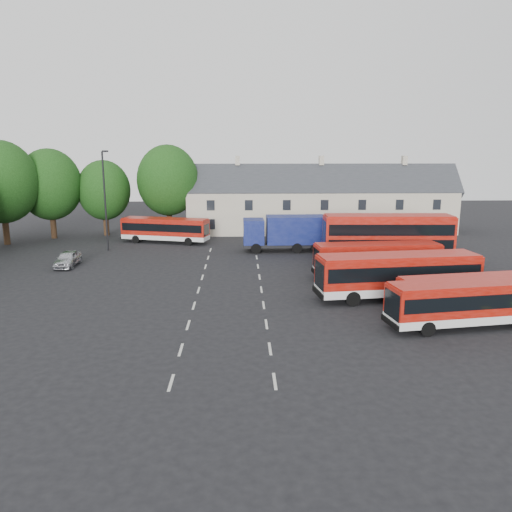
# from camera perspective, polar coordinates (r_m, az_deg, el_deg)

# --- Properties ---
(ground) EXTENTS (140.00, 140.00, 0.00)m
(ground) POSITION_cam_1_polar(r_m,az_deg,el_deg) (38.05, -6.83, -4.73)
(ground) COLOR black
(ground) RESTS_ON ground
(lane_markings) EXTENTS (5.15, 33.80, 0.01)m
(lane_markings) POSITION_cam_1_polar(r_m,az_deg,el_deg) (39.82, -2.99, -3.88)
(lane_markings) COLOR beige
(lane_markings) RESTS_ON ground
(treeline) EXTENTS (29.92, 32.59, 12.01)m
(treeline) POSITION_cam_1_polar(r_m,az_deg,el_deg) (60.80, -25.33, 6.96)
(treeline) COLOR black
(treeline) RESTS_ON ground
(terrace_houses) EXTENTS (35.70, 7.13, 10.06)m
(terrace_houses) POSITION_cam_1_polar(r_m,az_deg,el_deg) (67.47, 7.35, 6.02)
(terrace_houses) COLOR beige
(terrace_houses) RESTS_ON ground
(bus_row_a) EXTENTS (10.58, 3.90, 2.92)m
(bus_row_a) POSITION_cam_1_polar(r_m,az_deg,el_deg) (33.96, 23.19, -4.66)
(bus_row_a) COLOR silver
(bus_row_a) RESTS_ON ground
(bus_row_b) EXTENTS (10.51, 3.89, 2.90)m
(bus_row_b) POSITION_cam_1_polar(r_m,az_deg,el_deg) (35.60, 23.87, -3.98)
(bus_row_b) COLOR silver
(bus_row_b) RESTS_ON ground
(bus_row_c) EXTENTS (12.24, 4.11, 3.39)m
(bus_row_c) POSITION_cam_1_polar(r_m,az_deg,el_deg) (38.43, 15.90, -1.80)
(bus_row_c) COLOR silver
(bus_row_c) RESTS_ON ground
(bus_row_d) EXTENTS (10.04, 2.98, 2.80)m
(bus_row_d) POSITION_cam_1_polar(r_m,az_deg,el_deg) (41.45, 16.48, -1.33)
(bus_row_d) COLOR silver
(bus_row_d) RESTS_ON ground
(bus_row_e) EXTENTS (10.95, 3.40, 3.05)m
(bus_row_e) POSITION_cam_1_polar(r_m,az_deg,el_deg) (44.22, 13.69, -0.15)
(bus_row_e) COLOR silver
(bus_row_e) RESTS_ON ground
(bus_dd_south) EXTENTS (12.09, 3.14, 4.93)m
(bus_dd_south) POSITION_cam_1_polar(r_m,az_deg,el_deg) (48.77, 14.80, 2.10)
(bus_dd_south) COLOR silver
(bus_dd_south) RESTS_ON ground
(bus_dd_north) EXTENTS (9.97, 3.36, 4.01)m
(bus_dd_north) POSITION_cam_1_polar(r_m,az_deg,el_deg) (52.47, 13.48, 2.28)
(bus_dd_north) COLOR silver
(bus_dd_north) RESTS_ON ground
(bus_north) EXTENTS (10.61, 4.94, 2.93)m
(bus_north) POSITION_cam_1_polar(r_m,az_deg,el_deg) (60.21, -10.34, 3.16)
(bus_north) COLOR silver
(bus_north) RESTS_ON ground
(box_truck) EXTENTS (8.85, 2.90, 3.86)m
(box_truck) POSITION_cam_1_polar(r_m,az_deg,el_deg) (54.39, 3.36, 2.82)
(box_truck) COLOR black
(box_truck) RESTS_ON ground
(silver_car) EXTENTS (1.84, 4.38, 1.48)m
(silver_car) POSITION_cam_1_polar(r_m,az_deg,el_deg) (50.70, -20.72, -0.30)
(silver_car) COLOR #B1B3B9
(silver_car) RESTS_ON ground
(lamppost) EXTENTS (0.75, 0.47, 10.81)m
(lamppost) POSITION_cam_1_polar(r_m,az_deg,el_deg) (56.46, -16.86, 6.35)
(lamppost) COLOR black
(lamppost) RESTS_ON ground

